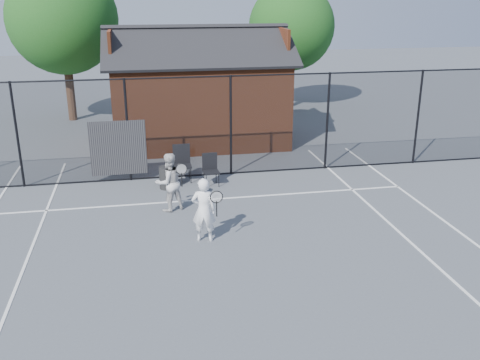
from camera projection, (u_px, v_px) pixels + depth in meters
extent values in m
plane|color=#4F545B|center=(225.00, 250.00, 11.51)|extent=(80.00, 80.00, 0.00)
cube|color=white|center=(207.00, 199.00, 14.29)|extent=(11.00, 0.06, 0.01)
cube|color=white|center=(2.00, 324.00, 8.93)|extent=(0.06, 18.00, 0.01)
cube|color=white|center=(450.00, 278.00, 10.37)|extent=(0.06, 18.00, 0.01)
cube|color=white|center=(208.00, 202.00, 14.15)|extent=(0.06, 0.30, 0.01)
cylinder|color=black|center=(17.00, 136.00, 14.77)|extent=(0.07, 0.07, 3.00)
cylinder|color=black|center=(128.00, 131.00, 15.29)|extent=(0.07, 0.07, 3.00)
cylinder|color=black|center=(231.00, 126.00, 15.82)|extent=(0.07, 0.07, 3.00)
cylinder|color=black|center=(327.00, 122.00, 16.34)|extent=(0.07, 0.07, 3.00)
cylinder|color=black|center=(418.00, 118.00, 16.87)|extent=(0.07, 0.07, 3.00)
cylinder|color=black|center=(196.00, 77.00, 15.15)|extent=(22.00, 0.04, 0.04)
cylinder|color=black|center=(198.00, 175.00, 16.13)|extent=(22.00, 0.04, 0.04)
cube|color=black|center=(197.00, 127.00, 15.64)|extent=(22.00, 3.00, 0.01)
cube|color=black|center=(118.00, 148.00, 15.39)|extent=(1.60, 0.04, 1.60)
cube|color=brown|center=(199.00, 101.00, 19.44)|extent=(6.00, 4.00, 3.00)
cube|color=black|center=(200.00, 46.00, 17.83)|extent=(6.50, 2.36, 1.32)
cube|color=black|center=(194.00, 41.00, 19.69)|extent=(6.50, 2.36, 1.32)
cube|color=brown|center=(111.00, 45.00, 18.24)|extent=(0.10, 2.80, 1.06)
cube|color=brown|center=(278.00, 42.00, 19.28)|extent=(0.10, 2.80, 1.06)
cylinder|color=#362215|center=(70.00, 91.00, 22.81)|extent=(0.36, 0.36, 2.52)
sphere|color=#194E16|center=(63.00, 19.00, 21.83)|extent=(4.48, 4.48, 4.48)
cylinder|color=#362215|center=(290.00, 83.00, 25.54)|extent=(0.36, 0.36, 2.23)
sphere|color=#194E16|center=(292.00, 27.00, 24.67)|extent=(3.97, 3.97, 3.97)
imported|color=white|center=(204.00, 210.00, 11.72)|extent=(0.60, 0.46, 1.47)
torus|color=black|center=(216.00, 197.00, 11.35)|extent=(0.29, 0.02, 0.29)
cylinder|color=black|center=(217.00, 209.00, 11.45)|extent=(0.03, 0.03, 0.35)
imported|color=silver|center=(169.00, 182.00, 13.37)|extent=(0.90, 0.81, 1.50)
torus|color=black|center=(181.00, 169.00, 13.00)|extent=(0.29, 0.02, 0.29)
cylinder|color=black|center=(182.00, 180.00, 13.10)|extent=(0.03, 0.03, 0.36)
cube|color=black|center=(211.00, 170.00, 15.20)|extent=(0.46, 0.48, 0.90)
cube|color=black|center=(182.00, 164.00, 15.51)|extent=(0.51, 0.53, 1.05)
cylinder|color=#242424|center=(167.00, 178.00, 15.03)|extent=(0.45, 0.45, 0.64)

